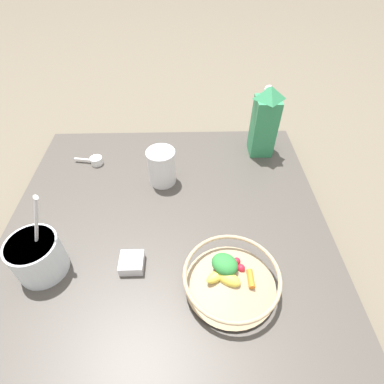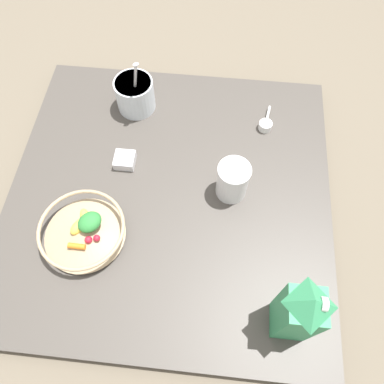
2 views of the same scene
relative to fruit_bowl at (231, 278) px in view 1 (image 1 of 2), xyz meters
name	(u,v)px [view 1 (image 1 of 2)]	position (x,y,z in m)	size (l,w,h in m)	color
ground_plane	(168,230)	(0.16, -0.21, -0.07)	(6.00, 6.00, 0.00)	#665B4C
countertop	(168,226)	(0.16, -0.21, -0.06)	(0.93, 0.93, 0.04)	#47423D
fruit_bowl	(231,278)	(0.00, 0.00, 0.00)	(0.23, 0.23, 0.08)	tan
milk_carton	(265,121)	(-0.17, -0.54, 0.09)	(0.08, 0.08, 0.25)	#338C59
yogurt_tub	(37,255)	(0.46, -0.06, 0.02)	(0.12, 0.12, 0.23)	silver
drinking_cup	(162,166)	(0.18, -0.38, 0.03)	(0.09, 0.09, 0.12)	white
spice_jar	(132,263)	(0.24, -0.06, -0.02)	(0.06, 0.06, 0.03)	silver
measuring_scoop	(95,161)	(0.42, -0.48, -0.02)	(0.10, 0.04, 0.03)	white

